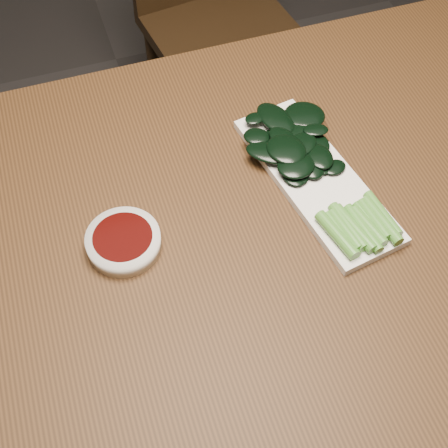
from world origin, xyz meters
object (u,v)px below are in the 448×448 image
serving_plate (316,179)px  gai_lan (310,165)px  chair_far (214,5)px  sauce_bowl (124,241)px  table (240,248)px

serving_plate → gai_lan: size_ratio=1.04×
chair_far → sauce_bowl: chair_far is taller
chair_far → gai_lan: bearing=-105.1°
serving_plate → sauce_bowl: bearing=-175.6°
chair_far → serving_plate: 0.89m
chair_far → serving_plate: chair_far is taller
chair_far → gai_lan: size_ratio=2.68×
chair_far → gai_lan: 0.88m
gai_lan → sauce_bowl: bearing=-172.5°
serving_plate → chair_far: bearing=83.3°
table → chair_far: chair_far is taller
serving_plate → gai_lan: (-0.00, 0.02, 0.02)m
table → chair_far: 0.93m
table → gai_lan: gai_lan is taller
sauce_bowl → gai_lan: bearing=7.5°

